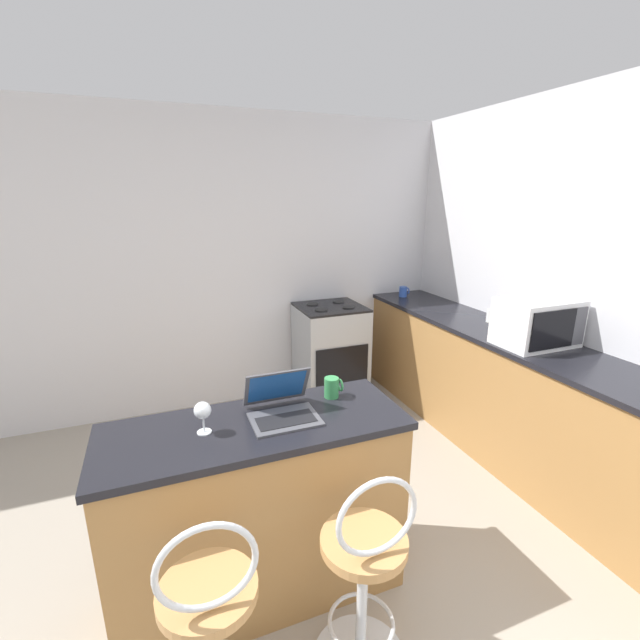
% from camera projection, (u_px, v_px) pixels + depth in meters
% --- Properties ---
extents(wall_back, '(12.00, 0.06, 2.60)m').
position_uv_depth(wall_back, '(236.00, 266.00, 3.85)').
color(wall_back, silver).
rests_on(wall_back, ground_plane).
extents(breakfast_bar, '(1.36, 0.51, 0.93)m').
position_uv_depth(breakfast_bar, '(260.00, 510.00, 2.03)').
color(breakfast_bar, '#9E703D').
rests_on(breakfast_bar, ground_plane).
extents(counter_right, '(0.59, 3.32, 0.93)m').
position_uv_depth(counter_right, '(511.00, 398.00, 3.16)').
color(counter_right, '#9E703D').
rests_on(counter_right, ground_plane).
extents(bar_stool_near, '(0.40, 0.40, 0.97)m').
position_uv_depth(bar_stool_near, '(212.00, 634.00, 1.47)').
color(bar_stool_near, silver).
rests_on(bar_stool_near, ground_plane).
extents(bar_stool_far, '(0.40, 0.40, 0.97)m').
position_uv_depth(bar_stool_far, '(365.00, 581.00, 1.67)').
color(bar_stool_far, silver).
rests_on(bar_stool_far, ground_plane).
extents(laptop, '(0.30, 0.29, 0.21)m').
position_uv_depth(laptop, '(281.00, 405.00, 1.96)').
color(laptop, '#47474C').
rests_on(laptop, breakfast_bar).
extents(microwave, '(0.51, 0.34, 0.32)m').
position_uv_depth(microwave, '(537.00, 322.00, 2.86)').
color(microwave, white).
rests_on(microwave, counter_right).
extents(stove_range, '(0.59, 0.57, 0.94)m').
position_uv_depth(stove_range, '(330.00, 354.00, 4.05)').
color(stove_range, '#9EA3A8').
rests_on(stove_range, ground_plane).
extents(mug_green, '(0.09, 0.07, 0.10)m').
position_uv_depth(mug_green, '(332.00, 387.00, 2.14)').
color(mug_green, '#338447').
rests_on(mug_green, breakfast_bar).
extents(mug_white, '(0.09, 0.07, 0.10)m').
position_uv_depth(mug_white, '(492.00, 316.00, 3.42)').
color(mug_white, white).
rests_on(mug_white, counter_right).
extents(mug_blue, '(0.10, 0.08, 0.10)m').
position_uv_depth(mug_blue, '(403.00, 292.00, 4.28)').
color(mug_blue, '#2D51AD').
rests_on(mug_blue, counter_right).
extents(wine_glass_tall, '(0.07, 0.07, 0.14)m').
position_uv_depth(wine_glass_tall, '(203.00, 411.00, 1.80)').
color(wine_glass_tall, silver).
rests_on(wine_glass_tall, breakfast_bar).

